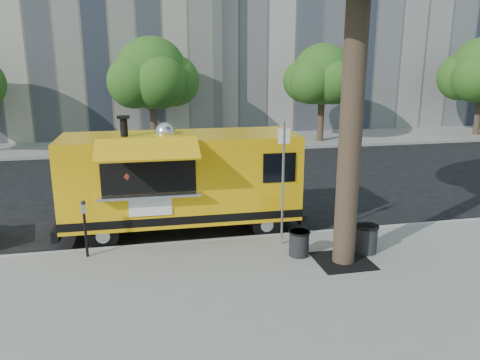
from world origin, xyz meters
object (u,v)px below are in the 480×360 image
at_px(trash_bin_right, 366,238).
at_px(parking_meter, 85,222).
at_px(sign_post, 283,176).
at_px(far_tree_b, 152,73).
at_px(food_truck, 180,179).
at_px(trash_bin_left, 299,242).
at_px(far_tree_c, 323,75).

bearing_deg(trash_bin_right, parking_meter, 170.28).
bearing_deg(parking_meter, sign_post, -2.52).
bearing_deg(sign_post, far_tree_b, 100.15).
xyz_separation_m(far_tree_b, sign_post, (2.55, -14.25, -1.98)).
height_order(food_truck, trash_bin_right, food_truck).
bearing_deg(far_tree_b, trash_bin_right, -74.06).
distance_m(parking_meter, food_truck, 2.79).
distance_m(far_tree_b, sign_post, 14.61).
xyz_separation_m(sign_post, trash_bin_left, (0.19, -0.74, -1.38)).
bearing_deg(food_truck, far_tree_c, 55.36).
relative_size(parking_meter, trash_bin_right, 2.03).
height_order(far_tree_b, trash_bin_left, far_tree_b).
xyz_separation_m(far_tree_b, far_tree_c, (9.00, -0.30, -0.12)).
bearing_deg(sign_post, far_tree_c, 65.19).
distance_m(parking_meter, trash_bin_right, 6.43).
bearing_deg(trash_bin_left, far_tree_c, 66.91).
bearing_deg(trash_bin_left, far_tree_b, 100.36).
distance_m(far_tree_b, trash_bin_left, 15.60).
bearing_deg(trash_bin_right, sign_post, 153.51).
bearing_deg(parking_meter, far_tree_b, 81.90).
xyz_separation_m(sign_post, food_truck, (-2.27, 1.72, -0.38)).
bearing_deg(trash_bin_left, trash_bin_right, -5.34).
distance_m(sign_post, trash_bin_left, 1.58).
bearing_deg(far_tree_c, sign_post, -114.81).
xyz_separation_m(far_tree_b, parking_meter, (-2.00, -14.05, -2.85)).
distance_m(far_tree_b, trash_bin_right, 16.09).
bearing_deg(sign_post, trash_bin_right, -26.49).
bearing_deg(food_truck, trash_bin_left, -44.17).
bearing_deg(parking_meter, trash_bin_left, -11.16).
height_order(sign_post, parking_meter, sign_post).
distance_m(far_tree_c, parking_meter, 17.82).
height_order(far_tree_c, trash_bin_right, far_tree_c).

